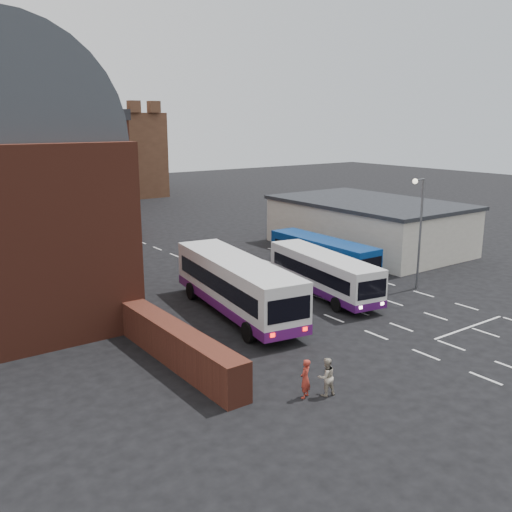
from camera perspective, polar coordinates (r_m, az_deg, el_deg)
ground at (r=31.51m, az=10.83°, el=-7.35°), size 180.00×180.00×0.00m
forecourt_wall at (r=26.80m, az=-7.72°, el=-8.96°), size 1.20×10.00×1.80m
cream_building at (r=50.81m, az=11.13°, el=3.13°), size 10.40×16.40×4.25m
brick_terrace at (r=68.03m, az=-22.69°, el=7.76°), size 22.00×10.00×11.00m
castle_keep at (r=90.45m, az=-18.33°, el=9.61°), size 22.00×22.00×12.00m
bus_white_outbound at (r=32.97m, az=-1.97°, el=-2.63°), size 4.49×12.23×3.26m
bus_white_inbound at (r=36.83m, az=6.74°, el=-1.52°), size 3.75×10.14×2.70m
bus_blue at (r=41.90m, az=6.67°, el=0.26°), size 2.54×9.66×2.63m
bus_red_double at (r=58.87m, az=-14.55°, el=4.33°), size 3.73×10.28×4.02m
street_lamp at (r=38.64m, az=16.01°, el=3.19°), size 1.49×0.55×7.48m
pedestrian_red at (r=23.77m, az=4.95°, el=-12.12°), size 0.72×0.62×1.66m
pedestrian_beige at (r=24.04m, az=7.04°, el=-11.90°), size 0.88×0.74×1.63m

